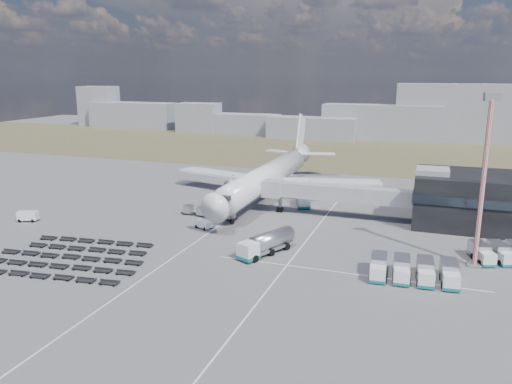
% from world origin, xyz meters
% --- Properties ---
extents(ground, '(420.00, 420.00, 0.00)m').
position_xyz_m(ground, '(0.00, 0.00, 0.00)').
color(ground, '#565659').
rests_on(ground, ground).
extents(grass_strip, '(420.00, 90.00, 0.01)m').
position_xyz_m(grass_strip, '(0.00, 110.00, 0.01)').
color(grass_strip, brown).
rests_on(grass_strip, ground).
extents(lane_markings, '(47.12, 110.00, 0.01)m').
position_xyz_m(lane_markings, '(9.77, 3.00, 0.01)').
color(lane_markings, silver).
rests_on(lane_markings, ground).
extents(terminal, '(30.40, 16.40, 11.00)m').
position_xyz_m(terminal, '(47.77, 23.96, 5.25)').
color(terminal, black).
rests_on(terminal, ground).
extents(jet_bridge, '(30.30, 3.80, 7.05)m').
position_xyz_m(jet_bridge, '(15.90, 20.42, 5.05)').
color(jet_bridge, '#939399').
rests_on(jet_bridge, ground).
extents(airliner, '(51.59, 64.53, 17.62)m').
position_xyz_m(airliner, '(0.00, 32.38, 5.29)').
color(airliner, white).
rests_on(airliner, ground).
extents(skyline, '(301.92, 27.51, 24.28)m').
position_xyz_m(skyline, '(-5.53, 151.32, 8.03)').
color(skyline, gray).
rests_on(skyline, ground).
extents(fuel_tanker, '(7.11, 11.37, 3.62)m').
position_xyz_m(fuel_tanker, '(11.44, -4.29, 1.81)').
color(fuel_tanker, white).
rests_on(fuel_tanker, ground).
extents(pushback_tug, '(3.67, 2.88, 1.46)m').
position_xyz_m(pushback_tug, '(-4.00, 4.63, 0.73)').
color(pushback_tug, white).
rests_on(pushback_tug, ground).
extents(utility_van, '(4.11, 2.77, 2.06)m').
position_xyz_m(utility_van, '(-38.81, -2.87, 1.03)').
color(utility_van, white).
rests_on(utility_van, ground).
extents(catering_truck, '(4.45, 6.73, 2.86)m').
position_xyz_m(catering_truck, '(9.73, 26.50, 1.46)').
color(catering_truck, white).
rests_on(catering_truck, ground).
extents(service_trucks_near, '(12.39, 7.44, 2.65)m').
position_xyz_m(service_trucks_near, '(34.39, -7.24, 1.44)').
color(service_trucks_near, white).
rests_on(service_trucks_near, ground).
extents(service_trucks_far, '(12.51, 9.44, 2.47)m').
position_xyz_m(service_trucks_far, '(48.35, 5.33, 1.34)').
color(service_trucks_far, white).
rests_on(service_trucks_far, ground).
extents(uld_row, '(12.76, 3.13, 1.75)m').
position_xyz_m(uld_row, '(-6.26, 11.73, 1.05)').
color(uld_row, black).
rests_on(uld_row, ground).
extents(baggage_dollies, '(26.38, 19.43, 0.65)m').
position_xyz_m(baggage_dollies, '(-17.12, -17.00, 0.33)').
color(baggage_dollies, black).
rests_on(baggage_dollies, ground).
extents(floodlight_mast, '(2.45, 2.01, 25.98)m').
position_xyz_m(floodlight_mast, '(42.97, 1.30, 13.02)').
color(floodlight_mast, red).
rests_on(floodlight_mast, ground).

